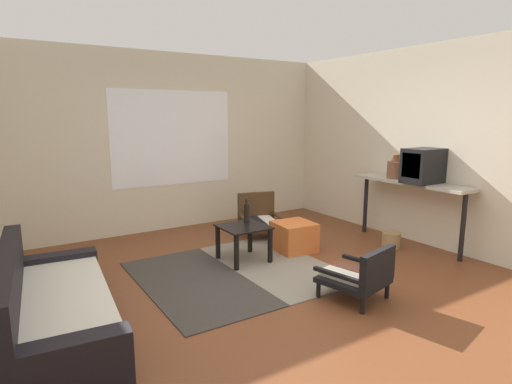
{
  "coord_description": "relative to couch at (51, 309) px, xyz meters",
  "views": [
    {
      "loc": [
        -2.37,
        -3.12,
        1.77
      ],
      "look_at": [
        0.04,
        0.69,
        0.94
      ],
      "focal_mm": 29.17,
      "sensor_mm": 36.0,
      "label": 1
    }
  ],
  "objects": [
    {
      "name": "armchair_striped_foreground",
      "position": [
        2.6,
        -0.9,
        0.04
      ],
      "size": [
        0.66,
        0.68,
        0.54
      ],
      "color": "black",
      "rests_on": "ground"
    },
    {
      "name": "ground_plane",
      "position": [
        2.1,
        -0.44,
        -0.22
      ],
      "size": [
        7.8,
        7.8,
        0.0
      ],
      "primitive_type": "plane",
      "color": "brown"
    },
    {
      "name": "crt_television",
      "position": [
        4.46,
        -0.19,
        0.9
      ],
      "size": [
        0.54,
        0.35,
        0.45
      ],
      "color": "black",
      "rests_on": "console_shelf"
    },
    {
      "name": "wicker_basket",
      "position": [
        4.17,
        0.02,
        -0.11
      ],
      "size": [
        0.24,
        0.24,
        0.21
      ],
      "primitive_type": "cylinder",
      "color": "#9E7A4C",
      "rests_on": "ground"
    },
    {
      "name": "far_wall_with_window",
      "position": [
        2.1,
        2.62,
        1.13
      ],
      "size": [
        5.6,
        0.13,
        2.7
      ],
      "color": "beige",
      "rests_on": "ground"
    },
    {
      "name": "clay_vase",
      "position": [
        4.46,
        0.27,
        0.81
      ],
      "size": [
        0.22,
        0.22,
        0.34
      ],
      "color": "brown",
      "rests_on": "console_shelf"
    },
    {
      "name": "coffee_table",
      "position": [
        2.21,
        0.64,
        0.13
      ],
      "size": [
        0.55,
        0.54,
        0.45
      ],
      "color": "black",
      "rests_on": "ground"
    },
    {
      "name": "couch",
      "position": [
        0.0,
        0.0,
        0.0
      ],
      "size": [
        0.98,
        2.08,
        0.72
      ],
      "color": "black",
      "rests_on": "ground"
    },
    {
      "name": "side_wall_right",
      "position": [
        4.76,
        -0.14,
        1.13
      ],
      "size": [
        0.12,
        6.6,
        2.7
      ],
      "primitive_type": "cube",
      "color": "beige",
      "rests_on": "ground"
    },
    {
      "name": "armchair_by_window",
      "position": [
        3.01,
        1.5,
        0.04
      ],
      "size": [
        0.72,
        0.76,
        0.61
      ],
      "color": "#472D19",
      "rests_on": "ground"
    },
    {
      "name": "area_rug",
      "position": [
        1.95,
        0.35,
        -0.22
      ],
      "size": [
        2.11,
        2.01,
        0.01
      ],
      "color": "#38332D",
      "rests_on": "ground"
    },
    {
      "name": "console_shelf",
      "position": [
        4.46,
        -0.01,
        0.57
      ],
      "size": [
        0.38,
        1.69,
        0.9
      ],
      "color": "#B2AD9E",
      "rests_on": "ground"
    },
    {
      "name": "glass_bottle",
      "position": [
        2.34,
        0.79,
        0.35
      ],
      "size": [
        0.07,
        0.07,
        0.3
      ],
      "color": "black",
      "rests_on": "coffee_table"
    },
    {
      "name": "ottoman_orange",
      "position": [
        2.98,
        0.63,
        -0.03
      ],
      "size": [
        0.52,
        0.52,
        0.38
      ],
      "primitive_type": "cube",
      "rotation": [
        0.0,
        0.0,
        -0.07
      ],
      "color": "#D1662D",
      "rests_on": "ground"
    }
  ]
}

